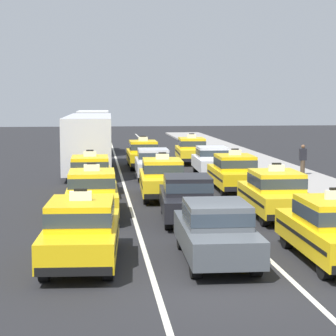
% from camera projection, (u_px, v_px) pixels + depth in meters
% --- Properties ---
extents(ground_plane, '(160.00, 160.00, 0.00)m').
position_uv_depth(ground_plane, '(226.00, 286.00, 14.00)').
color(ground_plane, '#232326').
extents(lane_stripe_left_center, '(0.14, 80.00, 0.01)m').
position_uv_depth(lane_stripe_left_center, '(121.00, 176.00, 33.56)').
color(lane_stripe_left_center, silver).
rests_on(lane_stripe_left_center, ground).
extents(lane_stripe_center_right, '(0.14, 80.00, 0.01)m').
position_uv_depth(lane_stripe_center_right, '(180.00, 175.00, 33.92)').
color(lane_stripe_center_right, silver).
rests_on(lane_stripe_center_right, ground).
extents(sidewalk_curb, '(4.00, 90.00, 0.15)m').
position_uv_depth(sidewalk_curb, '(309.00, 185.00, 29.61)').
color(sidewalk_curb, '#9E9993').
rests_on(sidewalk_curb, ground).
extents(taxi_left_nearest, '(2.06, 4.65, 1.96)m').
position_uv_depth(taxi_left_nearest, '(81.00, 230.00, 15.75)').
color(taxi_left_nearest, black).
rests_on(taxi_left_nearest, ground).
extents(taxi_left_second, '(1.84, 4.57, 1.96)m').
position_uv_depth(taxi_left_second, '(92.00, 192.00, 22.04)').
color(taxi_left_second, black).
rests_on(taxi_left_second, ground).
extents(taxi_left_third, '(1.83, 4.56, 1.96)m').
position_uv_depth(taxi_left_third, '(90.00, 174.00, 27.47)').
color(taxi_left_third, black).
rests_on(taxi_left_third, ground).
extents(bus_left_fourth, '(2.73, 11.25, 3.22)m').
position_uv_depth(bus_left_fourth, '(90.00, 140.00, 35.87)').
color(bus_left_fourth, black).
rests_on(bus_left_fourth, ground).
extents(box_truck_left_fifth, '(2.39, 7.00, 3.27)m').
position_uv_depth(box_truck_left_fifth, '(94.00, 130.00, 47.44)').
color(box_truck_left_fifth, black).
rests_on(box_truck_left_fifth, ground).
extents(sedan_center_nearest, '(1.86, 4.34, 1.58)m').
position_uv_depth(sedan_center_nearest, '(216.00, 230.00, 15.95)').
color(sedan_center_nearest, black).
rests_on(sedan_center_nearest, ground).
extents(sedan_center_second, '(2.03, 4.40, 1.58)m').
position_uv_depth(sedan_center_second, '(187.00, 197.00, 21.26)').
color(sedan_center_second, black).
rests_on(sedan_center_second, ground).
extents(taxi_center_third, '(1.98, 4.62, 1.96)m').
position_uv_depth(taxi_center_third, '(162.00, 177.00, 26.19)').
color(taxi_center_third, black).
rests_on(taxi_center_third, ground).
extents(sedan_center_fourth, '(1.87, 4.34, 1.58)m').
position_uv_depth(sedan_center_fourth, '(153.00, 163.00, 32.53)').
color(sedan_center_fourth, black).
rests_on(sedan_center_fourth, ground).
extents(taxi_center_fifth, '(1.83, 4.56, 1.96)m').
position_uv_depth(taxi_center_fifth, '(143.00, 154.00, 37.49)').
color(taxi_center_fifth, black).
rests_on(taxi_center_fifth, ground).
extents(taxi_right_nearest, '(1.88, 4.58, 1.96)m').
position_uv_depth(taxi_right_nearest, '(333.00, 229.00, 15.93)').
color(taxi_right_nearest, black).
rests_on(taxi_right_nearest, ground).
extents(taxi_right_second, '(1.92, 4.60, 1.96)m').
position_uv_depth(taxi_right_second, '(275.00, 193.00, 21.95)').
color(taxi_right_second, black).
rests_on(taxi_right_second, ground).
extents(taxi_right_third, '(1.92, 4.60, 1.96)m').
position_uv_depth(taxi_right_third, '(234.00, 172.00, 28.14)').
color(taxi_right_third, black).
rests_on(taxi_right_third, ground).
extents(sedan_right_fourth, '(1.89, 4.35, 1.58)m').
position_uv_depth(sedan_right_fourth, '(212.00, 160.00, 34.00)').
color(sedan_right_fourth, black).
rests_on(sedan_right_fourth, ground).
extents(taxi_right_fifth, '(2.02, 4.64, 1.96)m').
position_uv_depth(taxi_right_fifth, '(192.00, 150.00, 40.19)').
color(taxi_right_fifth, black).
rests_on(taxi_right_fifth, ground).
extents(pedestrian_by_storefront, '(0.36, 0.24, 1.62)m').
position_uv_depth(pedestrian_by_storefront, '(303.00, 160.00, 32.84)').
color(pedestrian_by_storefront, '#473828').
rests_on(pedestrian_by_storefront, sidewalk_curb).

